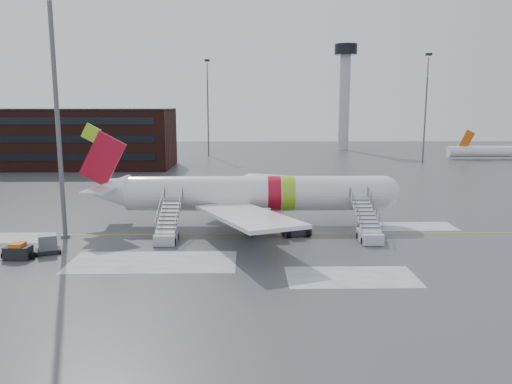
{
  "coord_description": "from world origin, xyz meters",
  "views": [
    {
      "loc": [
        2.01,
        -50.5,
        13.08
      ],
      "look_at": [
        2.9,
        1.25,
        4.0
      ],
      "focal_mm": 35.0,
      "sensor_mm": 36.0,
      "label": 1
    }
  ],
  "objects_px": {
    "airstair_aft": "(168,230)",
    "pushback_tug": "(295,229)",
    "uld_container": "(48,245)",
    "airstair_fwd": "(368,229)",
    "airliner": "(247,194)",
    "light_mast_near": "(55,89)",
    "baggage_tractor": "(18,252)"
  },
  "relations": [
    {
      "from": "uld_container",
      "to": "light_mast_near",
      "type": "height_order",
      "value": "light_mast_near"
    },
    {
      "from": "airstair_fwd",
      "to": "airstair_aft",
      "type": "distance_m",
      "value": 19.59
    },
    {
      "from": "airstair_fwd",
      "to": "light_mast_near",
      "type": "relative_size",
      "value": 0.27
    },
    {
      "from": "airliner",
      "to": "uld_container",
      "type": "distance_m",
      "value": 20.83
    },
    {
      "from": "light_mast_near",
      "to": "airstair_fwd",
      "type": "bearing_deg",
      "value": -2.46
    },
    {
      "from": "airstair_aft",
      "to": "pushback_tug",
      "type": "distance_m",
      "value": 12.65
    },
    {
      "from": "baggage_tractor",
      "to": "light_mast_near",
      "type": "relative_size",
      "value": 0.1
    },
    {
      "from": "airliner",
      "to": "pushback_tug",
      "type": "relative_size",
      "value": 11.51
    },
    {
      "from": "airliner",
      "to": "baggage_tractor",
      "type": "relative_size",
      "value": 12.53
    },
    {
      "from": "airliner",
      "to": "light_mast_near",
      "type": "xyz_separation_m",
      "value": [
        -18.13,
        -5.25,
        11.13
      ]
    },
    {
      "from": "uld_container",
      "to": "baggage_tractor",
      "type": "relative_size",
      "value": 0.91
    },
    {
      "from": "airstair_fwd",
      "to": "pushback_tug",
      "type": "bearing_deg",
      "value": 167.18
    },
    {
      "from": "airstair_fwd",
      "to": "airliner",
      "type": "bearing_deg",
      "value": 151.12
    },
    {
      "from": "pushback_tug",
      "to": "airliner",
      "type": "bearing_deg",
      "value": 134.23
    },
    {
      "from": "airliner",
      "to": "light_mast_near",
      "type": "height_order",
      "value": "light_mast_near"
    },
    {
      "from": "airstair_fwd",
      "to": "uld_container",
      "type": "xyz_separation_m",
      "value": [
        -29.58,
        -4.07,
        -0.26
      ]
    },
    {
      "from": "airliner",
      "to": "airstair_aft",
      "type": "distance_m",
      "value": 10.4
    },
    {
      "from": "airliner",
      "to": "airstair_aft",
      "type": "height_order",
      "value": "airliner"
    },
    {
      "from": "airliner",
      "to": "pushback_tug",
      "type": "distance_m",
      "value": 7.4
    },
    {
      "from": "baggage_tractor",
      "to": "light_mast_near",
      "type": "distance_m",
      "value": 15.65
    },
    {
      "from": "airstair_fwd",
      "to": "airstair_aft",
      "type": "relative_size",
      "value": 1.0
    },
    {
      "from": "airliner",
      "to": "airstair_fwd",
      "type": "bearing_deg",
      "value": -28.88
    },
    {
      "from": "airliner",
      "to": "airstair_fwd",
      "type": "distance_m",
      "value": 13.73
    },
    {
      "from": "airstair_fwd",
      "to": "pushback_tug",
      "type": "xyz_separation_m",
      "value": [
        -7.05,
        1.6,
        -0.35
      ]
    },
    {
      "from": "pushback_tug",
      "to": "baggage_tractor",
      "type": "height_order",
      "value": "pushback_tug"
    },
    {
      "from": "pushback_tug",
      "to": "uld_container",
      "type": "distance_m",
      "value": 23.24
    },
    {
      "from": "pushback_tug",
      "to": "airstair_fwd",
      "type": "bearing_deg",
      "value": -12.82
    },
    {
      "from": "airstair_aft",
      "to": "uld_container",
      "type": "xyz_separation_m",
      "value": [
        -9.99,
        -4.07,
        -0.26
      ]
    },
    {
      "from": "uld_container",
      "to": "pushback_tug",
      "type": "bearing_deg",
      "value": 14.12
    },
    {
      "from": "airstair_aft",
      "to": "light_mast_near",
      "type": "xyz_separation_m",
      "value": [
        -10.39,
        1.29,
        13.48
      ]
    },
    {
      "from": "baggage_tractor",
      "to": "airstair_aft",
      "type": "bearing_deg",
      "value": 25.5
    },
    {
      "from": "uld_container",
      "to": "airstair_fwd",
      "type": "bearing_deg",
      "value": 7.83
    }
  ]
}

